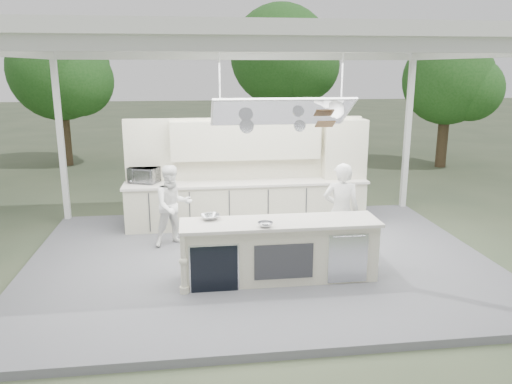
{
  "coord_description": "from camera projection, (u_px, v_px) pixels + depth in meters",
  "views": [
    {
      "loc": [
        -1.13,
        -8.18,
        3.39
      ],
      "look_at": [
        -0.01,
        0.4,
        1.22
      ],
      "focal_mm": 35.0,
      "sensor_mm": 36.0,
      "label": 1
    }
  ],
  "objects": [
    {
      "name": "back_wall_unit",
      "position": [
        267.0,
        155.0,
        10.54
      ],
      "size": [
        5.05,
        0.48,
        2.25
      ],
      "color": "beige",
      "rests_on": "stage_deck"
    },
    {
      "name": "ground",
      "position": [
        259.0,
        264.0,
        8.83
      ],
      "size": [
        90.0,
        90.0,
        0.0
      ],
      "primitive_type": "plane",
      "color": "#4B5339",
      "rests_on": "ground"
    },
    {
      "name": "bowl_large",
      "position": [
        211.0,
        217.0,
        7.82
      ],
      "size": [
        0.36,
        0.36,
        0.07
      ],
      "primitive_type": "imported",
      "rotation": [
        0.0,
        0.0,
        0.25
      ],
      "color": "silver",
      "rests_on": "demo_island"
    },
    {
      "name": "head_chef",
      "position": [
        341.0,
        212.0,
        8.59
      ],
      "size": [
        0.71,
        0.57,
        1.7
      ],
      "primitive_type": "imported",
      "rotation": [
        0.0,
        0.0,
        2.85
      ],
      "color": "white",
      "rests_on": "stage_deck"
    },
    {
      "name": "tent",
      "position": [
        260.0,
        46.0,
        7.92
      ],
      "size": [
        8.2,
        6.2,
        3.86
      ],
      "color": "white",
      "rests_on": "ground"
    },
    {
      "name": "sous_chef",
      "position": [
        173.0,
        206.0,
        9.28
      ],
      "size": [
        0.9,
        0.8,
        1.53
      ],
      "primitive_type": "imported",
      "rotation": [
        0.0,
        0.0,
        0.36
      ],
      "color": "white",
      "rests_on": "stage_deck"
    },
    {
      "name": "bowl_small",
      "position": [
        265.0,
        224.0,
        7.45
      ],
      "size": [
        0.3,
        0.3,
        0.07
      ],
      "primitive_type": "imported",
      "rotation": [
        0.0,
        0.0,
        -0.43
      ],
      "color": "#BABDC2",
      "rests_on": "demo_island"
    },
    {
      "name": "demo_island",
      "position": [
        278.0,
        250.0,
        7.83
      ],
      "size": [
        3.1,
        0.79,
        0.95
      ],
      "color": "beige",
      "rests_on": "stage_deck"
    },
    {
      "name": "back_counter",
      "position": [
        247.0,
        203.0,
        10.51
      ],
      "size": [
        5.08,
        0.72,
        0.95
      ],
      "color": "beige",
      "rests_on": "stage_deck"
    },
    {
      "name": "toaster_oven",
      "position": [
        144.0,
        175.0,
        10.27
      ],
      "size": [
        0.69,
        0.59,
        0.32
      ],
      "primitive_type": "imported",
      "rotation": [
        0.0,
        0.0,
        -0.41
      ],
      "color": "silver",
      "rests_on": "back_counter"
    },
    {
      "name": "tree_cluster",
      "position": [
        217.0,
        70.0,
        17.41
      ],
      "size": [
        19.55,
        9.4,
        5.85
      ],
      "color": "#453622",
      "rests_on": "ground"
    },
    {
      "name": "stage_deck",
      "position": [
        259.0,
        261.0,
        8.82
      ],
      "size": [
        8.0,
        6.0,
        0.12
      ],
      "primitive_type": "cube",
      "color": "#555559",
      "rests_on": "ground"
    }
  ]
}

